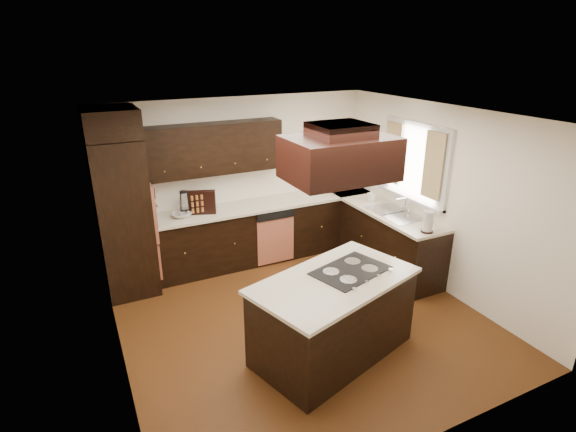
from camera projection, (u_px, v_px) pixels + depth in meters
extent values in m
cube|color=brown|center=(302.00, 319.00, 5.61)|extent=(4.20, 4.20, 0.02)
cube|color=silver|center=(305.00, 115.00, 4.70)|extent=(4.20, 4.20, 0.02)
cube|color=white|center=(239.00, 179.00, 6.92)|extent=(4.20, 0.02, 2.50)
cube|color=white|center=(434.00, 322.00, 3.39)|extent=(4.20, 0.02, 2.50)
cube|color=white|center=(108.00, 263.00, 4.29)|extent=(0.02, 4.20, 2.50)
cube|color=white|center=(442.00, 200.00, 6.02)|extent=(0.02, 4.20, 2.50)
cube|color=black|center=(124.00, 218.00, 5.92)|extent=(0.65, 0.75, 2.12)
cube|color=#BE674C|center=(150.00, 210.00, 6.05)|extent=(0.05, 0.62, 0.78)
cube|color=black|center=(250.00, 234.00, 6.97)|extent=(2.93, 0.60, 0.88)
cube|color=black|center=(378.00, 235.00, 6.94)|extent=(0.60, 2.40, 0.88)
cube|color=beige|center=(250.00, 207.00, 6.79)|extent=(2.93, 0.63, 0.04)
cube|color=beige|center=(379.00, 207.00, 6.77)|extent=(0.63, 2.40, 0.04)
cube|color=black|center=(214.00, 149.00, 6.40)|extent=(2.00, 0.34, 0.72)
cube|color=#BE674C|center=(275.00, 240.00, 6.86)|extent=(0.60, 0.05, 0.72)
cube|color=silver|center=(415.00, 162.00, 6.32)|extent=(0.06, 1.32, 1.12)
cube|color=white|center=(416.00, 162.00, 6.34)|extent=(0.00, 1.20, 1.00)
cube|color=beige|center=(433.00, 166.00, 5.93)|extent=(0.02, 0.34, 0.90)
cube|color=beige|center=(393.00, 153.00, 6.63)|extent=(0.02, 0.34, 0.90)
cube|color=silver|center=(395.00, 213.00, 6.47)|extent=(0.52, 0.84, 0.01)
cube|color=black|center=(333.00, 318.00, 4.85)|extent=(1.89, 1.38, 0.88)
cube|color=beige|center=(335.00, 281.00, 4.68)|extent=(1.97, 1.46, 0.04)
cube|color=black|center=(350.00, 270.00, 4.84)|extent=(0.92, 0.74, 0.01)
cube|color=black|center=(339.00, 158.00, 4.41)|extent=(1.05, 0.72, 0.42)
cube|color=black|center=(341.00, 130.00, 4.31)|extent=(0.55, 0.50, 0.13)
cylinder|color=silver|center=(185.00, 214.00, 6.33)|extent=(0.15, 0.15, 0.10)
cone|color=silver|center=(184.00, 202.00, 6.26)|extent=(0.13, 0.13, 0.26)
cube|color=black|center=(201.00, 202.00, 6.40)|extent=(0.42, 0.24, 0.34)
imported|color=silver|center=(182.00, 214.00, 6.33)|extent=(0.34, 0.34, 0.07)
imported|color=silver|center=(371.00, 195.00, 6.93)|extent=(0.09, 0.09, 0.20)
cylinder|color=silver|center=(428.00, 222.00, 5.78)|extent=(0.15, 0.15, 0.29)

